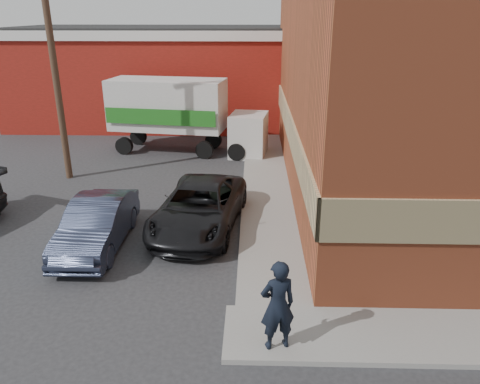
% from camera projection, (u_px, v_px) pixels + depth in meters
% --- Properties ---
extents(ground, '(90.00, 90.00, 0.00)m').
position_uv_depth(ground, '(248.00, 310.00, 10.74)').
color(ground, '#28282B').
rests_on(ground, ground).
extents(sidewalk_west, '(1.80, 18.00, 0.12)m').
position_uv_depth(sidewalk_west, '(266.00, 178.00, 19.09)').
color(sidewalk_west, gray).
rests_on(sidewalk_west, ground).
extents(warehouse, '(16.30, 8.30, 5.60)m').
position_uv_depth(warehouse, '(154.00, 75.00, 28.53)').
color(warehouse, maroon).
rests_on(warehouse, ground).
extents(utility_pole, '(2.00, 0.26, 9.00)m').
position_uv_depth(utility_pole, '(53.00, 59.00, 17.62)').
color(utility_pole, '#473123').
rests_on(utility_pole, ground).
extents(man, '(0.81, 0.64, 1.93)m').
position_uv_depth(man, '(278.00, 305.00, 9.06)').
color(man, black).
rests_on(man, sidewalk_south).
extents(sedan, '(1.49, 4.23, 1.39)m').
position_uv_depth(sedan, '(97.00, 224.00, 13.44)').
color(sedan, '#303850').
rests_on(sedan, ground).
extents(suv_a, '(3.02, 5.38, 1.42)m').
position_uv_depth(suv_a, '(199.00, 207.00, 14.58)').
color(suv_a, black).
rests_on(suv_a, ground).
extents(box_truck, '(7.25, 3.11, 3.46)m').
position_uv_depth(box_truck, '(182.00, 111.00, 22.17)').
color(box_truck, silver).
rests_on(box_truck, ground).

